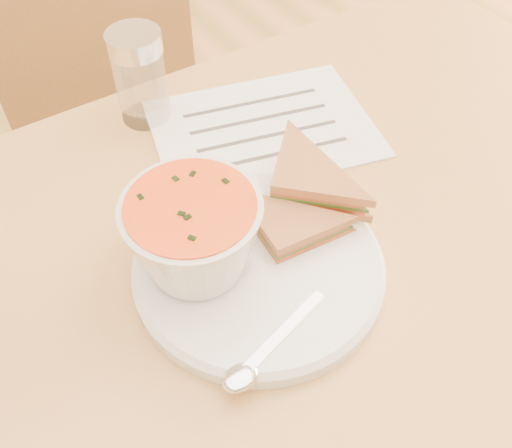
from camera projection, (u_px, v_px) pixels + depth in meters
dining_table at (305, 381)px, 0.90m from camera, size 1.00×0.70×0.75m
chair_far at (149, 188)px, 1.11m from camera, size 0.39×0.39×0.85m
plate at (258, 268)px, 0.58m from camera, size 0.27×0.27×0.02m
soup_bowl at (194, 238)px, 0.53m from camera, size 0.15×0.15×0.09m
sandwich_half_a at (277, 260)px, 0.55m from camera, size 0.10×0.10×0.03m
sandwich_half_b at (270, 197)px, 0.59m from camera, size 0.15×0.15×0.03m
spoon at (278, 338)px, 0.51m from camera, size 0.17×0.08×0.01m
paper_menu at (263, 128)px, 0.73m from camera, size 0.32×0.26×0.00m
condiment_shaker at (140, 77)px, 0.70m from camera, size 0.08×0.08×0.12m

